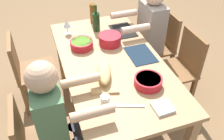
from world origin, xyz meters
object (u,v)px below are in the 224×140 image
(chair_near_right, at_px, (160,43))
(wine_glass, at_px, (67,24))
(chair_far_right, at_px, (28,69))
(cup_far_left, at_px, (105,101))
(beer_bottle, at_px, (93,14))
(serving_bowl_greens, at_px, (148,81))
(serving_bowl_fruit, at_px, (110,39))
(chair_near_center, at_px, (181,66))
(serving_bowl_salad, at_px, (82,44))
(napkin_stack, at_px, (163,107))
(cutting_board, at_px, (104,77))
(dining_table, at_px, (112,68))
(wine_bottle, at_px, (96,21))
(diner_far_left, at_px, (57,117))
(diner_near_right, at_px, (148,30))
(bread_loaf, at_px, (104,72))

(chair_near_right, relative_size, wine_glass, 5.12)
(chair_far_right, xyz_separation_m, cup_far_left, (-0.97, -0.54, 0.30))
(wine_glass, bearing_deg, beer_bottle, -64.84)
(serving_bowl_greens, bearing_deg, cup_far_left, 103.97)
(serving_bowl_fruit, bearing_deg, chair_near_center, -111.16)
(serving_bowl_greens, bearing_deg, serving_bowl_fruit, 8.45)
(chair_far_right, height_order, cup_far_left, chair_far_right)
(serving_bowl_salad, height_order, napkin_stack, serving_bowl_salad)
(beer_bottle, bearing_deg, cutting_board, 170.15)
(dining_table, bearing_deg, cup_far_left, 156.02)
(dining_table, xyz_separation_m, wine_bottle, (0.57, -0.02, 0.20))
(diner_far_left, bearing_deg, chair_far_right, 11.08)
(dining_table, distance_m, diner_near_right, 0.75)
(chair_near_right, relative_size, serving_bowl_salad, 3.86)
(diner_near_right, xyz_separation_m, serving_bowl_fruit, (-0.20, 0.51, 0.10))
(chair_near_center, xyz_separation_m, wine_bottle, (0.57, 0.75, 0.37))
(chair_near_center, bearing_deg, beer_bottle, 44.46)
(napkin_stack, bearing_deg, diner_near_right, -20.22)
(wine_bottle, bearing_deg, serving_bowl_fruit, -170.25)
(napkin_stack, bearing_deg, serving_bowl_fruit, 5.67)
(serving_bowl_salad, bearing_deg, napkin_stack, -158.97)
(serving_bowl_fruit, xyz_separation_m, cutting_board, (-0.48, 0.21, -0.05))
(dining_table, relative_size, cup_far_left, 19.79)
(dining_table, xyz_separation_m, cup_far_left, (-0.50, 0.22, 0.13))
(wine_glass, distance_m, napkin_stack, 1.35)
(dining_table, distance_m, serving_bowl_salad, 0.39)
(serving_bowl_fruit, relative_size, bread_loaf, 0.68)
(chair_far_right, distance_m, beer_bottle, 0.92)
(beer_bottle, distance_m, napkin_stack, 1.43)
(cup_far_left, xyz_separation_m, napkin_stack, (-0.17, -0.38, -0.03))
(chair_near_center, xyz_separation_m, wine_glass, (0.60, 1.05, 0.37))
(chair_near_right, distance_m, wine_glass, 1.13)
(chair_near_right, xyz_separation_m, beer_bottle, (0.28, 0.74, 0.37))
(cutting_board, bearing_deg, diner_near_right, -46.81)
(beer_bottle, relative_size, napkin_stack, 1.57)
(cutting_board, bearing_deg, chair_far_right, 42.83)
(chair_near_right, bearing_deg, diner_far_left, 124.87)
(chair_near_center, relative_size, chair_near_right, 1.00)
(diner_far_left, distance_m, napkin_stack, 0.77)
(chair_near_center, height_order, serving_bowl_greens, chair_near_center)
(diner_near_right, bearing_deg, serving_bowl_salad, 102.18)
(chair_far_right, bearing_deg, dining_table, -121.52)
(chair_near_right, xyz_separation_m, serving_bowl_fruit, (-0.20, 0.70, 0.32))
(serving_bowl_greens, distance_m, bread_loaf, 0.37)
(chair_near_right, bearing_deg, cup_far_left, 134.47)
(cutting_board, distance_m, wine_bottle, 0.80)
(chair_near_center, bearing_deg, bread_loaf, 102.88)
(chair_near_center, xyz_separation_m, serving_bowl_salad, (0.30, 0.98, 0.30))
(serving_bowl_greens, relative_size, bread_loaf, 0.70)
(chair_near_right, distance_m, serving_bowl_fruit, 0.79)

